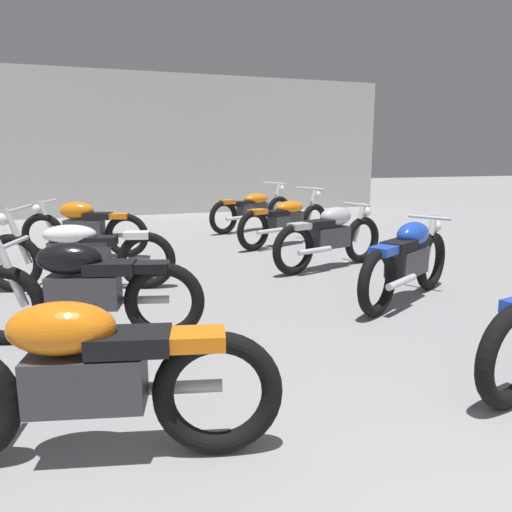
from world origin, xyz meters
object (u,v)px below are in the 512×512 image
(motorcycle_left_row_2, at_px, (83,289))
(motorcycle_right_row_4, at_px, (286,219))
(motorcycle_right_row_2, at_px, (408,259))
(motorcycle_right_row_3, at_px, (331,235))
(motorcycle_right_row_5, at_px, (253,209))
(motorcycle_left_row_1, at_px, (84,376))
(motorcycle_left_row_4, at_px, (84,227))
(motorcycle_left_row_3, at_px, (79,252))

(motorcycle_left_row_2, xyz_separation_m, motorcycle_right_row_4, (3.31, 3.64, -0.01))
(motorcycle_right_row_2, xyz_separation_m, motorcycle_right_row_3, (-0.04, 1.67, 0.00))
(motorcycle_left_row_2, distance_m, motorcycle_right_row_5, 6.37)
(motorcycle_left_row_1, xyz_separation_m, motorcycle_right_row_3, (3.19, 3.52, 0.00))
(motorcycle_left_row_4, distance_m, motorcycle_right_row_5, 3.73)
(motorcycle_right_row_3, xyz_separation_m, motorcycle_right_row_4, (0.11, 1.85, -0.01))
(motorcycle_right_row_2, relative_size, motorcycle_right_row_4, 0.87)
(motorcycle_left_row_1, bearing_deg, motorcycle_left_row_4, 90.06)
(motorcycle_left_row_2, distance_m, motorcycle_left_row_4, 3.72)
(motorcycle_right_row_2, bearing_deg, motorcycle_left_row_3, 153.95)
(motorcycle_right_row_2, distance_m, motorcycle_right_row_3, 1.67)
(motorcycle_left_row_1, height_order, motorcycle_right_row_5, motorcycle_right_row_5)
(motorcycle_left_row_2, relative_size, motorcycle_right_row_4, 0.95)
(motorcycle_left_row_2, distance_m, motorcycle_left_row_3, 1.73)
(motorcycle_left_row_4, relative_size, motorcycle_right_row_4, 0.92)
(motorcycle_left_row_3, xyz_separation_m, motorcycle_right_row_4, (3.36, 1.91, 0.00))
(motorcycle_left_row_1, distance_m, motorcycle_left_row_3, 3.46)
(motorcycle_left_row_3, xyz_separation_m, motorcycle_right_row_3, (3.25, 0.06, 0.01))
(motorcycle_left_row_3, bearing_deg, motorcycle_right_row_4, 29.60)
(motorcycle_left_row_3, bearing_deg, motorcycle_left_row_4, 88.42)
(motorcycle_left_row_3, bearing_deg, motorcycle_right_row_3, 1.05)
(motorcycle_left_row_2, distance_m, motorcycle_right_row_3, 3.67)
(motorcycle_right_row_3, bearing_deg, motorcycle_right_row_4, 86.66)
(motorcycle_left_row_1, relative_size, motorcycle_right_row_3, 1.01)
(motorcycle_left_row_2, xyz_separation_m, motorcycle_right_row_5, (3.31, 5.44, -0.01))
(motorcycle_left_row_3, relative_size, motorcycle_left_row_4, 1.14)
(motorcycle_right_row_4, bearing_deg, motorcycle_right_row_3, -93.34)
(motorcycle_left_row_4, bearing_deg, motorcycle_right_row_3, -31.13)
(motorcycle_left_row_3, relative_size, motorcycle_right_row_2, 1.21)
(motorcycle_left_row_1, relative_size, motorcycle_right_row_4, 0.95)
(motorcycle_left_row_4, xyz_separation_m, motorcycle_right_row_2, (3.24, -3.60, 0.00))
(motorcycle_left_row_2, bearing_deg, motorcycle_right_row_3, 29.17)
(motorcycle_left_row_1, bearing_deg, motorcycle_left_row_3, 91.00)
(motorcycle_left_row_1, height_order, motorcycle_left_row_2, same)
(motorcycle_left_row_4, height_order, motorcycle_right_row_4, motorcycle_right_row_4)
(motorcycle_left_row_3, distance_m, motorcycle_right_row_3, 3.25)
(motorcycle_left_row_2, height_order, motorcycle_left_row_4, same)
(motorcycle_right_row_2, bearing_deg, motorcycle_right_row_5, 89.24)
(motorcycle_right_row_3, relative_size, motorcycle_right_row_4, 0.94)
(motorcycle_left_row_3, height_order, motorcycle_left_row_4, motorcycle_left_row_3)
(motorcycle_left_row_1, height_order, motorcycle_right_row_3, same)
(motorcycle_left_row_3, height_order, motorcycle_right_row_2, motorcycle_left_row_3)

